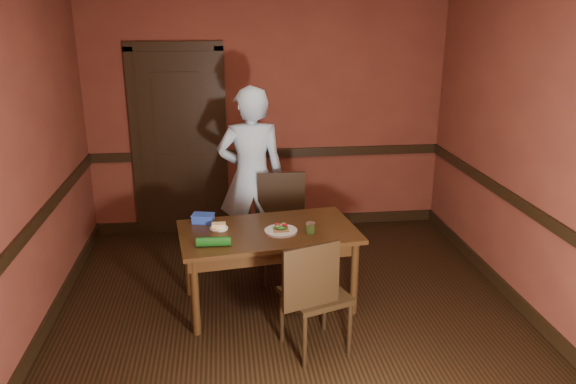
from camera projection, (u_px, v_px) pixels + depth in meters
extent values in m
cube|color=black|center=(293.00, 327.00, 4.60)|extent=(4.00, 4.50, 0.01)
cube|color=maroon|center=(268.00, 114.00, 6.30)|extent=(4.00, 0.02, 2.70)
cube|color=maroon|center=(371.00, 335.00, 2.06)|extent=(4.00, 0.02, 2.70)
cube|color=maroon|center=(13.00, 178.00, 3.96)|extent=(0.02, 4.50, 2.70)
cube|color=maroon|center=(546.00, 160.00, 4.40)|extent=(0.02, 4.50, 2.70)
cube|color=black|center=(269.00, 153.00, 6.43)|extent=(4.00, 0.03, 0.10)
cube|color=black|center=(24.00, 236.00, 4.10)|extent=(0.03, 4.50, 0.10)
cube|color=black|center=(536.00, 214.00, 4.54)|extent=(0.03, 4.50, 0.10)
cube|color=black|center=(269.00, 221.00, 6.69)|extent=(4.00, 0.03, 0.12)
cube|color=black|center=(40.00, 336.00, 4.36)|extent=(0.03, 4.50, 0.12)
cube|color=black|center=(522.00, 306.00, 4.81)|extent=(0.03, 4.50, 0.12)
cube|color=black|center=(179.00, 146.00, 6.25)|extent=(0.85, 0.04, 2.05)
cube|color=black|center=(136.00, 146.00, 6.22)|extent=(0.10, 0.06, 2.15)
cube|color=black|center=(222.00, 144.00, 6.33)|extent=(0.10, 0.06, 2.15)
cube|color=black|center=(173.00, 46.00, 5.94)|extent=(1.05, 0.06, 0.10)
cube|color=#321E0C|center=(269.00, 267.00, 4.86)|extent=(1.58, 1.02, 0.70)
imported|color=#A8CCDE|center=(251.00, 177.00, 5.52)|extent=(0.66, 0.44, 1.80)
cylinder|color=silver|center=(281.00, 231.00, 4.71)|extent=(0.28, 0.28, 0.01)
cube|color=#A68250|center=(281.00, 229.00, 4.70)|extent=(0.13, 0.12, 0.02)
ellipsoid|color=green|center=(281.00, 227.00, 4.69)|extent=(0.12, 0.11, 0.03)
cylinder|color=red|center=(278.00, 224.00, 4.70)|extent=(0.05, 0.05, 0.01)
cylinder|color=red|center=(285.00, 225.00, 4.68)|extent=(0.05, 0.05, 0.01)
cylinder|color=#94AF69|center=(277.00, 226.00, 4.66)|extent=(0.03, 0.03, 0.01)
cylinder|color=#94AF69|center=(284.00, 224.00, 4.72)|extent=(0.03, 0.03, 0.01)
cylinder|color=#94AF69|center=(281.00, 225.00, 4.69)|extent=(0.03, 0.03, 0.01)
cylinder|color=#4C8D3B|center=(311.00, 228.00, 4.68)|extent=(0.07, 0.07, 0.08)
cylinder|color=beige|center=(311.00, 223.00, 4.67)|extent=(0.08, 0.08, 0.01)
cylinder|color=silver|center=(219.00, 228.00, 4.78)|extent=(0.16, 0.16, 0.01)
cube|color=#EDCA7E|center=(219.00, 226.00, 4.77)|extent=(0.12, 0.08, 0.04)
cube|color=#294AB6|center=(203.00, 219.00, 4.90)|extent=(0.20, 0.15, 0.07)
cube|color=#294AB6|center=(203.00, 215.00, 4.89)|extent=(0.21, 0.17, 0.01)
cylinder|color=#134712|center=(214.00, 242.00, 4.42)|extent=(0.27, 0.08, 0.08)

